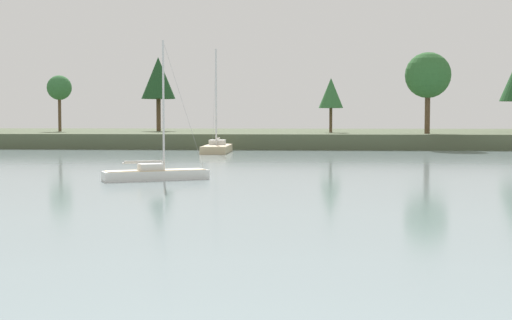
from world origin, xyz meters
The scene contains 7 objects.
far_shore_bank centered at (0.00, 106.73, 0.98)m, with size 245.70×54.11×1.96m, color #4C563D.
sailboat_white centered at (-11.19, 35.87, 0.20)m, with size 6.65×4.41×9.22m.
sailboat_sand centered at (-12.10, 72.55, 0.26)m, with size 3.07×9.82×12.36m.
shore_tree_center_left centered at (-39.47, 97.18, 8.54)m, with size 3.73×3.73×8.54m.
shore_tree_far_right centered at (1.50, 92.50, 7.48)m, with size 3.46×3.46×7.69m.
shore_tree_inland_c centered at (13.72, 85.02, 9.47)m, with size 5.90×5.90×10.52m.
shore_tree_right centered at (-25.33, 102.45, 10.26)m, with size 5.36×5.36×11.66m.
Camera 1 is at (-1.49, -8.01, 3.84)m, focal length 49.61 mm.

